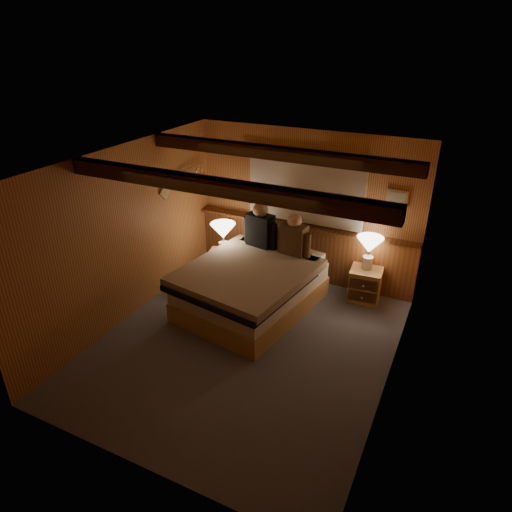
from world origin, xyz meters
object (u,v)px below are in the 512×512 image
Objects in this scene: nightstand_left at (223,266)px; lamp_right at (369,247)px; bed at (251,287)px; person_right at (294,238)px; lamp_left at (223,233)px; duffel_bag at (198,282)px; nightstand_right at (365,285)px; person_left at (260,228)px.

lamp_right reaches higher than nightstand_left.
bed is 3.42× the size of person_right.
lamp_left is (-0.75, 0.53, 0.49)m from bed.
lamp_left is at bearing 51.39° from duffel_bag.
duffel_bag is (-2.39, -0.93, -0.70)m from lamp_right.
lamp_left reaches higher than lamp_right.
person_right is at bearing 5.18° from lamp_left.
nightstand_left is at bearing -169.80° from person_right.
nightstand_left is 0.61m from lamp_left.
lamp_left is at bearing -173.87° from nightstand_right.
lamp_left reaches higher than nightstand_left.
nightstand_right is 0.70× the size of person_left.
lamp_left is 0.86m from duffel_bag.
person_left is 1.33× the size of duffel_bag.
bed is 0.95m from person_left.
nightstand_left is (-0.79, 0.55, -0.11)m from bed.
person_left is at bearing 1.25° from nightstand_left.
bed is 1.73m from nightstand_right.
person_left is (-0.19, 0.69, 0.62)m from bed.
lamp_right reaches higher than bed.
bed is 4.47× the size of nightstand_right.
nightstand_left is 2.34m from lamp_right.
person_right reaches higher than nightstand_right.
lamp_left is at bearing -35.30° from nightstand_left.
nightstand_left is at bearing -168.20° from lamp_right.
bed is 3.13× the size of person_left.
person_left is 0.58m from person_right.
nightstand_left is 0.73× the size of person_left.
person_left is at bearing 16.03° from lamp_left.
nightstand_right is 1.00× the size of lamp_right.
nightstand_left is 0.80× the size of person_right.
nightstand_right is (1.43, 0.96, -0.11)m from bed.
nightstand_left is at bearing 154.26° from bed.
nightstand_right is 2.56m from duffel_bag.
person_right is (-1.04, -0.33, 0.70)m from nightstand_right.
person_left reaches higher than nightstand_right.
nightstand_right is 1.79m from person_left.
duffel_bag is at bearing -116.23° from lamp_left.
lamp_right is (-0.01, 0.05, 0.61)m from nightstand_right.
person_right is at bearing 3.85° from person_left.
nightstand_left is 1.38m from person_right.
bed is at bearing -46.80° from nightstand_left.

